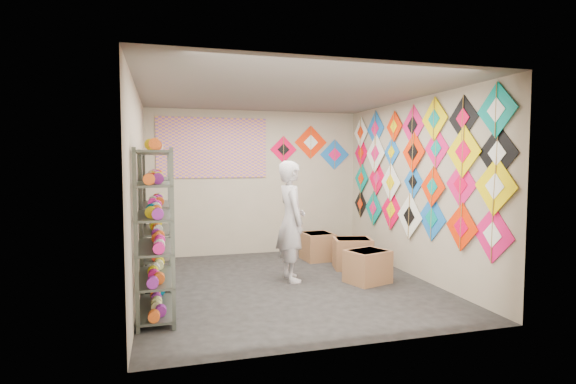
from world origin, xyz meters
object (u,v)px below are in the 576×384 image
object	(u,v)px
carton_a	(368,266)
carton_b	(352,253)
shopkeeper	(291,221)
carton_c	(317,246)
shelf_rack_back	(157,219)
shelf_rack_front	(155,233)

from	to	relation	value
carton_a	carton_b	bearing A→B (deg)	62.29
shopkeeper	carton_c	xyz separation A→B (m)	(0.83, 1.19, -0.64)
shelf_rack_back	carton_b	xyz separation A→B (m)	(3.07, 0.18, -0.70)
shelf_rack_back	carton_b	world-z (taller)	shelf_rack_back
shelf_rack_front	carton_b	world-z (taller)	shelf_rack_front
shelf_rack_front	shelf_rack_back	bearing A→B (deg)	90.00
shelf_rack_back	carton_b	size ratio (longest dim) A/B	3.15
carton_b	carton_c	size ratio (longest dim) A/B	1.09
shelf_rack_front	shopkeeper	xyz separation A→B (m)	(1.90, 1.03, -0.07)
shelf_rack_front	carton_a	bearing A→B (deg)	11.74
shelf_rack_front	shelf_rack_back	size ratio (longest dim) A/B	1.00
shelf_rack_front	carton_b	distance (m)	3.48
carton_b	carton_a	bearing A→B (deg)	-86.69
shopkeeper	carton_a	size ratio (longest dim) A/B	3.12
shopkeeper	carton_a	distance (m)	1.29
shelf_rack_front	carton_a	xyz separation A→B (m)	(2.93, 0.61, -0.71)
carton_a	carton_b	distance (m)	0.88
shelf_rack_back	shopkeeper	distance (m)	1.92
shelf_rack_back	carton_c	xyz separation A→B (m)	(2.72, 0.92, -0.71)
shelf_rack_front	carton_c	size ratio (longest dim) A/B	3.44
shelf_rack_front	carton_a	size ratio (longest dim) A/B	3.37
shopkeeper	carton_b	distance (m)	1.41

